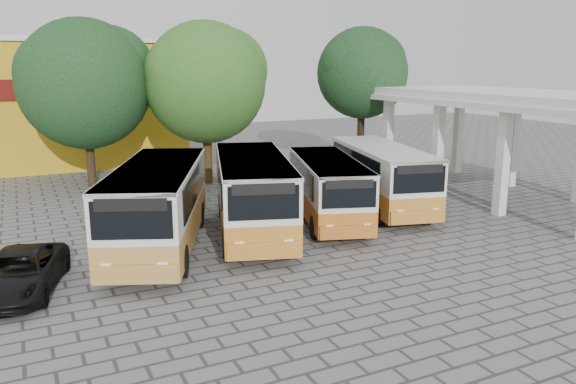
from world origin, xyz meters
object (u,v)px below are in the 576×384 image
bus_far_left (158,202)px  bus_far_right (382,173)px  bus_centre_left (253,190)px  parked_car (20,273)px  bus_centre_right (328,186)px

bus_far_left → bus_far_right: bearing=30.4°
bus_far_left → bus_centre_left: (3.87, 0.41, -0.01)m
bus_far_left → bus_centre_left: bearing=28.6°
parked_car → bus_centre_right: bearing=29.6°
bus_far_left → bus_far_right: 10.94m
bus_far_left → bus_centre_left: bus_far_left is taller
bus_centre_right → bus_far_right: (3.34, 0.79, 0.13)m
parked_car → bus_far_right: bearing=29.6°
bus_centre_left → bus_far_right: (6.97, 1.09, -0.10)m
bus_far_left → bus_centre_right: 7.53m
bus_far_left → bus_centre_right: size_ratio=1.16×
bus_centre_left → bus_centre_right: bearing=22.3°
bus_centre_left → bus_centre_right: (3.62, 0.30, -0.23)m
bus_centre_right → parked_car: bus_centre_right is taller
bus_far_left → bus_centre_left: size_ratio=1.01×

